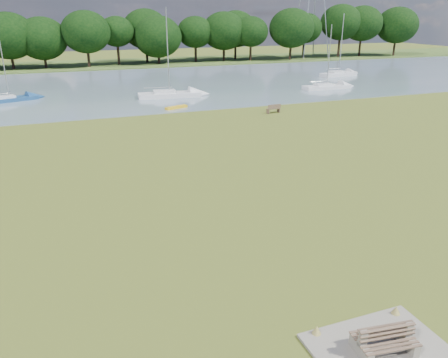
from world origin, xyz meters
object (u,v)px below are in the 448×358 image
object	(u,v)px
sailboat_0	(338,73)
bench_pair	(385,340)
kayak	(176,107)
sailboat_4	(9,98)
riverbank_bench	(274,109)
sailboat_5	(326,86)
sailboat_1	(169,93)

from	to	relation	value
sailboat_0	bench_pair	bearing A→B (deg)	-132.81
kayak	sailboat_4	world-z (taller)	sailboat_4
riverbank_bench	sailboat_5	distance (m)	17.90
riverbank_bench	bench_pair	bearing A→B (deg)	-117.31
sailboat_4	sailboat_5	xyz separation A→B (m)	(40.28, -5.31, 0.02)
sailboat_0	sailboat_4	world-z (taller)	sailboat_0
sailboat_0	sailboat_5	xyz separation A→B (m)	(-9.28, -10.65, -0.10)
kayak	sailboat_4	distance (m)	20.61
sailboat_0	sailboat_1	size ratio (longest dim) A/B	0.93
bench_pair	sailboat_1	bearing A→B (deg)	91.57
sailboat_1	sailboat_4	world-z (taller)	sailboat_1
kayak	sailboat_4	bearing A→B (deg)	126.95
riverbank_bench	kayak	bearing A→B (deg)	141.47
riverbank_bench	sailboat_0	bearing A→B (deg)	37.52
riverbank_bench	sailboat_1	size ratio (longest dim) A/B	0.15
sailboat_0	sailboat_5	size ratio (longest dim) A/B	1.16
kayak	sailboat_1	bearing A→B (deg)	61.45
bench_pair	sailboat_5	xyz separation A→B (m)	(26.36, 43.65, -0.01)
riverbank_bench	sailboat_0	distance (m)	31.92
sailboat_1	sailboat_0	bearing A→B (deg)	21.90
kayak	sailboat_5	xyz separation A→B (m)	(22.83, 5.65, 0.31)
riverbank_bench	kayak	world-z (taller)	riverbank_bench
riverbank_bench	kayak	size ratio (longest dim) A/B	0.60
bench_pair	sailboat_5	world-z (taller)	sailboat_5
kayak	riverbank_bench	bearing A→B (deg)	-53.37
bench_pair	riverbank_bench	bearing A→B (deg)	76.03
bench_pair	sailboat_5	bearing A→B (deg)	66.12
kayak	sailboat_1	xyz separation A→B (m)	(0.95, 7.14, 0.39)
riverbank_bench	sailboat_4	distance (m)	31.27
bench_pair	sailboat_0	bearing A→B (deg)	63.97
kayak	sailboat_0	world-z (taller)	sailboat_0
riverbank_bench	sailboat_4	world-z (taller)	sailboat_4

